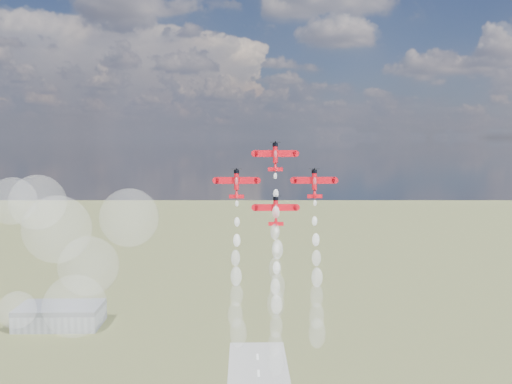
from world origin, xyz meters
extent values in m
cube|color=gray|center=(-120.00, 180.00, 5.00)|extent=(50.00, 28.00, 10.00)
cube|color=#595B60|center=(-120.00, 180.00, 11.50)|extent=(50.00, 28.00, 3.00)
cylinder|color=red|center=(2.77, 22.13, 110.01)|extent=(1.46, 2.61, 5.63)
cylinder|color=black|center=(2.77, 22.77, 112.87)|extent=(1.67, 1.86, 1.38)
cube|color=red|center=(2.77, 22.56, 110.24)|extent=(12.76, 0.68, 2.09)
cube|color=white|center=(-0.68, 22.68, 110.21)|extent=(5.02, 0.16, 0.57)
cube|color=white|center=(6.22, 22.68, 110.21)|extent=(5.02, 0.16, 0.57)
cube|color=red|center=(2.77, 20.96, 105.45)|extent=(4.60, 0.37, 1.15)
cube|color=red|center=(2.77, 20.15, 105.42)|extent=(0.15, 2.03, 1.71)
ellipsoid|color=silver|center=(2.77, 21.55, 110.04)|extent=(1.15, 1.56, 2.75)
cone|color=red|center=(2.77, 21.24, 106.25)|extent=(1.46, 2.02, 2.97)
cylinder|color=red|center=(-9.21, 20.31, 101.83)|extent=(1.46, 2.61, 5.63)
cylinder|color=black|center=(-9.21, 20.95, 104.69)|extent=(1.67, 1.86, 1.38)
cube|color=red|center=(-9.21, 20.74, 102.05)|extent=(12.76, 0.68, 2.09)
cube|color=white|center=(-12.66, 20.86, 102.03)|extent=(5.02, 0.16, 0.57)
cube|color=white|center=(-5.75, 20.86, 102.03)|extent=(5.02, 0.16, 0.57)
cube|color=red|center=(-9.21, 19.14, 97.27)|extent=(4.60, 0.37, 1.15)
cube|color=red|center=(-9.21, 18.33, 97.23)|extent=(0.15, 2.03, 1.71)
ellipsoid|color=silver|center=(-9.21, 19.73, 101.85)|extent=(1.15, 1.56, 2.75)
cone|color=red|center=(-9.21, 19.42, 98.06)|extent=(1.46, 2.02, 2.97)
cylinder|color=red|center=(14.75, 20.31, 101.83)|extent=(1.46, 2.61, 5.63)
cylinder|color=black|center=(14.75, 20.95, 104.69)|extent=(1.67, 1.86, 1.38)
cube|color=red|center=(14.75, 20.74, 102.05)|extent=(12.76, 0.68, 2.09)
cube|color=white|center=(11.30, 20.86, 102.03)|extent=(5.02, 0.16, 0.57)
cube|color=white|center=(18.20, 20.86, 102.03)|extent=(5.02, 0.16, 0.57)
cube|color=red|center=(14.75, 19.14, 97.27)|extent=(4.60, 0.37, 1.15)
cube|color=red|center=(14.75, 18.33, 97.23)|extent=(0.15, 2.03, 1.71)
ellipsoid|color=silver|center=(14.75, 19.73, 101.85)|extent=(1.15, 1.56, 2.75)
cone|color=red|center=(14.75, 19.42, 98.06)|extent=(1.46, 2.02, 2.97)
cylinder|color=red|center=(2.77, 18.49, 93.64)|extent=(1.46, 2.61, 5.63)
cylinder|color=black|center=(2.77, 19.13, 96.50)|extent=(1.67, 1.86, 1.38)
cube|color=red|center=(2.77, 18.92, 93.87)|extent=(12.76, 0.68, 2.09)
cube|color=white|center=(-0.68, 19.04, 93.84)|extent=(5.02, 0.16, 0.57)
cube|color=white|center=(6.22, 19.04, 93.84)|extent=(5.02, 0.16, 0.57)
cube|color=red|center=(2.77, 17.32, 89.08)|extent=(4.60, 0.37, 1.15)
cube|color=red|center=(2.77, 16.50, 89.05)|extent=(0.15, 2.03, 1.71)
ellipsoid|color=silver|center=(2.77, 17.91, 93.67)|extent=(1.15, 1.56, 2.75)
cone|color=red|center=(2.77, 17.60, 89.88)|extent=(1.46, 2.02, 2.97)
sphere|color=white|center=(2.72, 20.67, 103.45)|extent=(1.07, 1.07, 1.07)
sphere|color=white|center=(2.85, 19.30, 98.00)|extent=(1.65, 1.65, 1.65)
sphere|color=white|center=(2.78, 18.15, 92.49)|extent=(2.22, 2.22, 2.22)
sphere|color=white|center=(2.48, 17.03, 86.69)|extent=(2.80, 2.80, 2.80)
sphere|color=white|center=(3.15, 15.48, 81.57)|extent=(3.37, 3.37, 3.37)
sphere|color=white|center=(2.45, 14.99, 75.83)|extent=(3.95, 3.95, 3.95)
sphere|color=white|center=(3.07, 13.45, 70.63)|extent=(4.52, 4.52, 4.52)
sphere|color=white|center=(2.48, 12.27, 65.78)|extent=(5.10, 5.10, 5.10)
sphere|color=white|center=(-9.11, 18.96, 95.11)|extent=(1.07, 1.07, 1.07)
sphere|color=white|center=(-9.07, 17.60, 89.66)|extent=(1.65, 1.65, 1.65)
sphere|color=white|center=(-9.13, 16.44, 84.21)|extent=(2.22, 2.22, 2.22)
sphere|color=white|center=(-9.51, 15.11, 79.08)|extent=(2.80, 2.80, 2.80)
sphere|color=white|center=(-9.33, 13.94, 73.74)|extent=(3.37, 3.37, 3.37)
sphere|color=white|center=(-9.20, 13.09, 68.23)|extent=(3.95, 3.95, 3.95)
sphere|color=white|center=(-9.60, 11.22, 62.73)|extent=(4.52, 4.52, 4.52)
sphere|color=white|center=(-8.70, 10.50, 57.43)|extent=(5.10, 5.10, 5.10)
sphere|color=white|center=(14.82, 18.82, 95.25)|extent=(1.07, 1.07, 1.07)
sphere|color=white|center=(14.59, 17.67, 89.84)|extent=(1.65, 1.65, 1.65)
sphere|color=white|center=(14.86, 16.29, 84.32)|extent=(2.22, 2.22, 2.22)
sphere|color=white|center=(14.96, 15.39, 78.85)|extent=(2.80, 2.80, 2.80)
sphere|color=white|center=(14.98, 13.68, 73.34)|extent=(3.37, 3.37, 3.37)
sphere|color=white|center=(14.72, 12.28, 68.07)|extent=(3.95, 3.95, 3.95)
sphere|color=white|center=(14.75, 11.71, 62.10)|extent=(4.52, 4.52, 4.52)
sphere|color=white|center=(14.70, 10.07, 57.32)|extent=(5.10, 5.10, 5.10)
sphere|color=white|center=(2.90, 17.10, 86.92)|extent=(1.07, 1.07, 1.07)
sphere|color=white|center=(2.92, 15.90, 81.68)|extent=(1.65, 1.65, 1.65)
sphere|color=white|center=(2.87, 14.81, 76.02)|extent=(2.22, 2.22, 2.22)
sphere|color=white|center=(2.43, 13.34, 70.68)|extent=(2.80, 2.80, 2.80)
sphere|color=white|center=(2.73, 12.12, 65.54)|extent=(3.37, 3.37, 3.37)
sphere|color=white|center=(2.55, 10.69, 59.25)|extent=(3.95, 3.95, 3.95)
sphere|color=white|center=(2.27, 9.78, 54.04)|extent=(4.52, 4.52, 4.52)
sphere|color=white|center=(2.41, 8.68, 49.24)|extent=(5.10, 5.10, 5.10)
sphere|color=white|center=(-60.18, 21.78, 62.48)|extent=(19.68, 19.68, 19.68)
sphere|color=white|center=(-80.69, 27.81, 95.07)|extent=(15.13, 15.13, 15.13)
sphere|color=white|center=(-63.15, 17.01, 87.74)|extent=(20.34, 20.34, 20.34)
sphere|color=white|center=(-43.21, 25.22, 89.96)|extent=(18.57, 18.57, 18.57)
sphere|color=white|center=(-58.97, 33.71, 72.38)|extent=(19.90, 19.90, 19.90)
sphere|color=white|center=(-75.79, 16.10, 63.15)|extent=(11.30, 11.30, 11.30)
sphere|color=white|center=(-75.05, 33.80, 93.91)|extent=(18.21, 18.21, 18.21)
camera|label=1|loc=(-6.86, -145.03, 115.11)|focal=38.00mm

